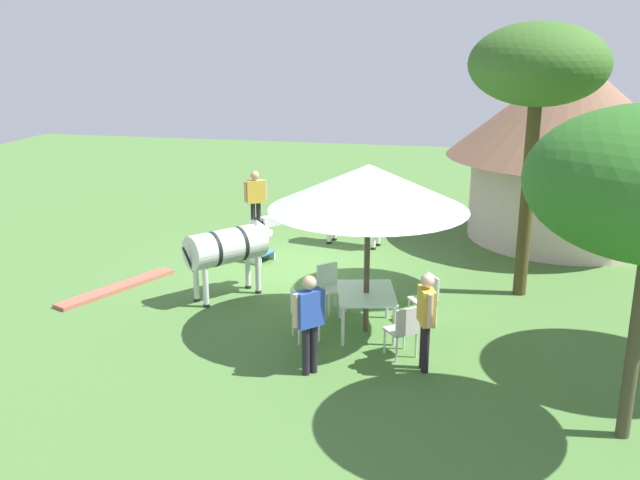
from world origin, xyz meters
The scene contains 16 objects.
ground_plane centered at (0.00, 0.00, 0.00)m, with size 36.00×36.00×0.00m, color #497336.
thatched_hut centered at (-3.68, 6.00, 2.58)m, with size 6.05×6.05×4.60m.
shade_umbrella centered at (3.25, 1.99, 2.63)m, with size 3.42×3.42×3.02m.
patio_dining_table centered at (3.25, 1.99, 0.66)m, with size 1.51×1.26×0.74m.
patio_chair_near_hut centered at (3.85, 0.95, 0.52)m, with size 0.59×0.58×0.90m.
patio_chair_near_lawn centered at (4.18, 2.75, 0.52)m, with size 0.60×0.61×0.90m.
patio_chair_west_end centered at (2.64, 3.02, 0.52)m, with size 0.59×0.59×0.90m.
patio_chair_east_end centered at (2.39, 1.16, 0.52)m, with size 0.61×0.61×0.90m.
guest_beside_umbrella centered at (4.55, 3.12, 0.97)m, with size 0.56×0.32×1.61m.
guest_behind_table centered at (5.05, 1.38, 0.97)m, with size 0.46×0.45×1.62m.
standing_watcher centered at (-2.41, -1.80, 1.00)m, with size 0.40×0.53×1.67m.
striped_lounge_chair centered at (-0.22, -1.14, 0.26)m, with size 0.78×0.93×0.65m.
zebra_nearest_camera centered at (2.14, -0.93, 1.05)m, with size 1.89×1.64×1.59m.
zebra_by_umbrella centered at (-1.92, 0.94, 0.95)m, with size 0.93×2.21×1.49m.
acacia_tree_right_background centered at (0.73, 4.77, 4.49)m, with size 2.60×2.60×5.33m.
brick_patio_kerb centered at (2.26, -3.36, 0.04)m, with size 2.80×0.36×0.08m, color #A75845.
Camera 1 is at (14.85, 3.68, 5.17)m, focal length 39.88 mm.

